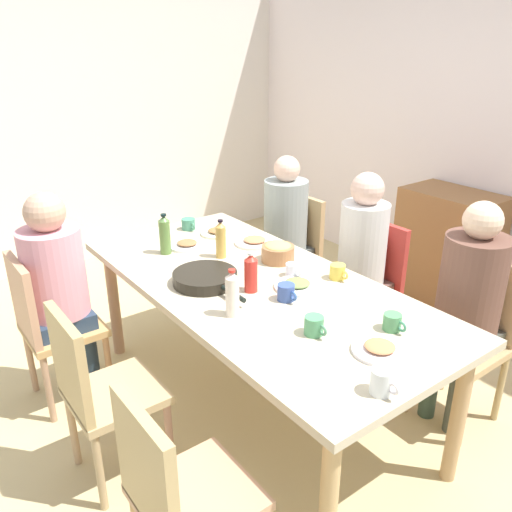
{
  "coord_description": "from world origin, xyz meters",
  "views": [
    {
      "loc": [
        1.96,
        -1.47,
        1.95
      ],
      "look_at": [
        0.0,
        0.0,
        0.93
      ],
      "focal_mm": 36.7,
      "sensor_mm": 36.0,
      "label": 1
    }
  ],
  "objects_px": {
    "plate_0": "(187,245)",
    "cup_1": "(286,292)",
    "cup_4": "(338,272)",
    "serving_pan": "(205,278)",
    "chair_1": "(97,388)",
    "chair_2": "(176,492)",
    "person_3": "(361,254)",
    "cup_0": "(293,270)",
    "plate_1": "(380,349)",
    "person_0": "(284,224)",
    "chair_4": "(47,322)",
    "bottle_3": "(221,240)",
    "bottle_1": "(165,235)",
    "cup_2": "(382,382)",
    "person_4": "(57,280)",
    "chair_5": "(471,331)",
    "cup_5": "(393,322)",
    "side_cabinet": "(446,249)",
    "person_5": "(468,297)",
    "bowl_0": "(278,252)",
    "chair_0": "(293,249)",
    "cup_6": "(314,326)",
    "cup_3": "(189,224)",
    "bottle_2": "(232,294)",
    "chair_3": "(368,284)",
    "plate_4": "(217,232)",
    "bottle_0": "(251,273)",
    "plate_2": "(255,241)"
  },
  "relations": [
    {
      "from": "chair_4",
      "to": "serving_pan",
      "type": "distance_m",
      "value": 0.93
    },
    {
      "from": "plate_4",
      "to": "cup_0",
      "type": "bearing_deg",
      "value": -2.12
    },
    {
      "from": "bottle_0",
      "to": "bottle_1",
      "type": "relative_size",
      "value": 0.86
    },
    {
      "from": "cup_4",
      "to": "serving_pan",
      "type": "bearing_deg",
      "value": -122.33
    },
    {
      "from": "person_4",
      "to": "chair_5",
      "type": "height_order",
      "value": "person_4"
    },
    {
      "from": "plate_1",
      "to": "cup_1",
      "type": "bearing_deg",
      "value": -179.09
    },
    {
      "from": "person_3",
      "to": "plate_0",
      "type": "distance_m",
      "value": 1.06
    },
    {
      "from": "cup_2",
      "to": "cup_4",
      "type": "bearing_deg",
      "value": 144.17
    },
    {
      "from": "chair_3",
      "to": "side_cabinet",
      "type": "distance_m",
      "value": 1.06
    },
    {
      "from": "person_0",
      "to": "bowl_0",
      "type": "xyz_separation_m",
      "value": [
        0.57,
        -0.53,
        0.11
      ]
    },
    {
      "from": "serving_pan",
      "to": "cup_4",
      "type": "relative_size",
      "value": 4.38
    },
    {
      "from": "bowl_0",
      "to": "plate_2",
      "type": "bearing_deg",
      "value": 169.11
    },
    {
      "from": "chair_0",
      "to": "cup_6",
      "type": "distance_m",
      "value": 1.65
    },
    {
      "from": "chair_1",
      "to": "chair_2",
      "type": "bearing_deg",
      "value": 0.0
    },
    {
      "from": "bottle_1",
      "to": "cup_2",
      "type": "bearing_deg",
      "value": -0.18
    },
    {
      "from": "plate_0",
      "to": "cup_1",
      "type": "bearing_deg",
      "value": 2.17
    },
    {
      "from": "plate_2",
      "to": "bowl_0",
      "type": "relative_size",
      "value": 1.32
    },
    {
      "from": "chair_0",
      "to": "chair_1",
      "type": "relative_size",
      "value": 1.0
    },
    {
      "from": "cup_2",
      "to": "bottle_2",
      "type": "distance_m",
      "value": 0.8
    },
    {
      "from": "person_5",
      "to": "chair_2",
      "type": "bearing_deg",
      "value": -90.0
    },
    {
      "from": "cup_3",
      "to": "bottle_1",
      "type": "bearing_deg",
      "value": -48.55
    },
    {
      "from": "chair_2",
      "to": "bottle_3",
      "type": "bearing_deg",
      "value": 140.25
    },
    {
      "from": "bottle_1",
      "to": "bottle_2",
      "type": "bearing_deg",
      "value": -7.19
    },
    {
      "from": "cup_4",
      "to": "cup_5",
      "type": "relative_size",
      "value": 1.02
    },
    {
      "from": "bottle_1",
      "to": "side_cabinet",
      "type": "height_order",
      "value": "bottle_1"
    },
    {
      "from": "person_3",
      "to": "chair_4",
      "type": "xyz_separation_m",
      "value": [
        -0.72,
        -1.68,
        -0.22
      ]
    },
    {
      "from": "cup_3",
      "to": "bottle_1",
      "type": "distance_m",
      "value": 0.43
    },
    {
      "from": "chair_1",
      "to": "plate_4",
      "type": "xyz_separation_m",
      "value": [
        -0.73,
        1.12,
        0.28
      ]
    },
    {
      "from": "cup_0",
      "to": "cup_5",
      "type": "distance_m",
      "value": 0.68
    },
    {
      "from": "cup_3",
      "to": "chair_0",
      "type": "bearing_deg",
      "value": 75.52
    },
    {
      "from": "person_0",
      "to": "bottle_1",
      "type": "relative_size",
      "value": 4.99
    },
    {
      "from": "plate_2",
      "to": "cup_1",
      "type": "xyz_separation_m",
      "value": [
        0.69,
        -0.33,
        0.03
      ]
    },
    {
      "from": "cup_5",
      "to": "plate_1",
      "type": "bearing_deg",
      "value": -64.89
    },
    {
      "from": "person_3",
      "to": "cup_0",
      "type": "relative_size",
      "value": 11.54
    },
    {
      "from": "bottle_0",
      "to": "side_cabinet",
      "type": "relative_size",
      "value": 0.23
    },
    {
      "from": "chair_3",
      "to": "plate_4",
      "type": "xyz_separation_m",
      "value": [
        -0.73,
        -0.65,
        0.28
      ]
    },
    {
      "from": "chair_0",
      "to": "bottle_2",
      "type": "height_order",
      "value": "bottle_2"
    },
    {
      "from": "chair_1",
      "to": "cup_2",
      "type": "bearing_deg",
      "value": 34.91
    },
    {
      "from": "person_0",
      "to": "serving_pan",
      "type": "xyz_separation_m",
      "value": [
        0.57,
        -1.01,
        0.08
      ]
    },
    {
      "from": "chair_4",
      "to": "plate_4",
      "type": "distance_m",
      "value": 1.15
    },
    {
      "from": "chair_2",
      "to": "plate_1",
      "type": "relative_size",
      "value": 3.95
    },
    {
      "from": "person_4",
      "to": "cup_3",
      "type": "relative_size",
      "value": 9.87
    },
    {
      "from": "cup_1",
      "to": "plate_1",
      "type": "bearing_deg",
      "value": 0.91
    },
    {
      "from": "person_3",
      "to": "plate_1",
      "type": "distance_m",
      "value": 1.14
    },
    {
      "from": "bottle_2",
      "to": "person_5",
      "type": "bearing_deg",
      "value": 64.74
    },
    {
      "from": "chair_1",
      "to": "chair_2",
      "type": "relative_size",
      "value": 1.0
    },
    {
      "from": "side_cabinet",
      "to": "chair_0",
      "type": "bearing_deg",
      "value": -119.19
    },
    {
      "from": "person_5",
      "to": "bowl_0",
      "type": "relative_size",
      "value": 6.63
    },
    {
      "from": "chair_0",
      "to": "plate_0",
      "type": "bearing_deg",
      "value": -85.59
    },
    {
      "from": "cup_0",
      "to": "side_cabinet",
      "type": "height_order",
      "value": "side_cabinet"
    }
  ]
}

